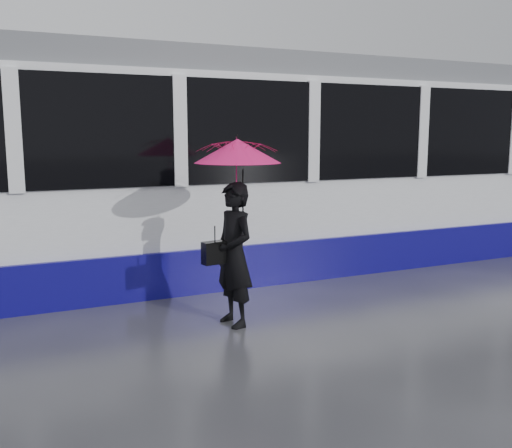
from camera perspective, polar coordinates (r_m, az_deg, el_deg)
name	(u,v)px	position (r m, az deg, el deg)	size (l,w,h in m)	color
ground	(245,319)	(6.84, -1.10, -9.50)	(90.00, 90.00, 0.00)	#2B2B31
rails	(182,272)	(9.10, -7.40, -4.83)	(34.00, 1.51, 0.02)	#3F3D38
tram	(302,166)	(9.70, 4.61, 5.80)	(26.00, 2.56, 3.35)	white
woman	(234,255)	(6.46, -2.22, -3.08)	(0.60, 0.39, 1.64)	black
umbrella	(238,168)	(6.35, -1.85, 5.63)	(1.11, 1.11, 1.11)	#F71493
handbag	(215,252)	(6.39, -4.12, -2.86)	(0.31, 0.17, 0.43)	black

